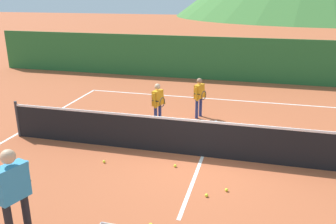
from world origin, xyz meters
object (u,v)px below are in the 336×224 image
tennis_ball_8 (206,195)px  instructor (13,189)px  tennis_net (203,138)px  tennis_ball_0 (175,166)px  tennis_ball_3 (104,162)px  student_1 (199,94)px  tennis_ball_5 (226,190)px  student_0 (158,101)px

tennis_ball_8 → instructor: bearing=-142.3°
tennis_net → tennis_ball_8: size_ratio=158.02×
tennis_ball_0 → tennis_ball_3: 1.74m
tennis_net → student_1: bearing=101.8°
tennis_net → tennis_ball_5: bearing=-63.7°
tennis_ball_0 → student_1: bearing=91.0°
student_1 → tennis_ball_5: student_1 is taller
instructor → tennis_ball_5: bearing=37.9°
tennis_ball_0 → tennis_ball_5: bearing=-31.3°
instructor → student_0: 5.85m
tennis_net → student_0: size_ratio=8.03×
tennis_ball_3 → instructor: bearing=-92.4°
instructor → tennis_ball_3: size_ratio=24.82×
tennis_ball_3 → tennis_ball_8: size_ratio=1.00×
student_0 → tennis_ball_3: 2.95m
tennis_net → tennis_ball_3: size_ratio=158.02×
tennis_ball_0 → tennis_ball_8: (0.92, -1.09, 0.00)m
tennis_ball_5 → tennis_ball_0: bearing=148.7°
student_1 → tennis_ball_8: student_1 is taller
instructor → student_1: size_ratio=1.27×
student_1 → tennis_ball_5: bearing=-73.0°
tennis_ball_0 → instructor: bearing=-119.8°
tennis_net → instructor: instructor is taller
instructor → tennis_ball_8: 3.63m
tennis_ball_5 → tennis_net: bearing=116.3°
tennis_ball_5 → tennis_ball_8: (-0.37, -0.31, 0.00)m
tennis_ball_0 → tennis_ball_3: same height
tennis_net → student_1: (-0.61, 2.91, 0.30)m
student_0 → tennis_ball_5: student_0 is taller
student_1 → tennis_ball_8: bearing=-78.3°
tennis_ball_3 → student_1: bearing=66.7°
tennis_ball_8 → tennis_net: bearing=101.7°
instructor → tennis_ball_8: instructor is taller
tennis_ball_8 → tennis_ball_3: bearing=161.8°
tennis_ball_3 → tennis_ball_8: same height
tennis_net → tennis_ball_5: tennis_net is taller
student_1 → tennis_ball_0: student_1 is taller
student_1 → tennis_ball_5: 4.69m
tennis_net → tennis_ball_3: 2.50m
student_1 → tennis_ball_0: bearing=-89.0°
instructor → student_0: instructor is taller
instructor → tennis_ball_5: instructor is taller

